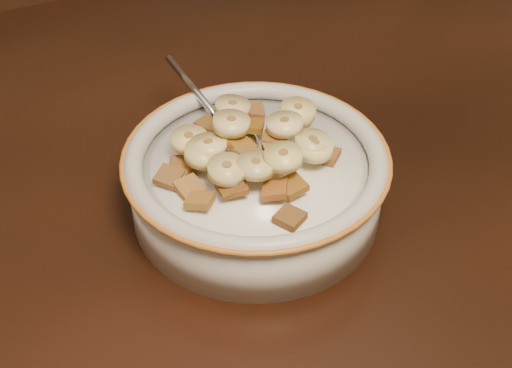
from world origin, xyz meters
name	(u,v)px	position (x,y,z in m)	size (l,w,h in m)	color
table	(103,249)	(0.00, 0.00, 0.73)	(1.40, 0.90, 0.04)	black
chair	(99,165)	(0.08, 0.49, 0.43)	(0.38, 0.38, 0.86)	#321C11
cereal_bowl	(256,187)	(0.14, -0.03, 0.78)	(0.22, 0.22, 0.05)	#AFADAC
milk	(256,164)	(0.14, -0.03, 0.80)	(0.18, 0.18, 0.00)	white
spoon	(235,139)	(0.13, 0.01, 0.81)	(0.04, 0.05, 0.01)	#B9BCC6
cereal_square_0	(274,163)	(0.14, -0.05, 0.82)	(0.02, 0.02, 0.01)	brown
cereal_square_1	(209,125)	(0.11, 0.03, 0.81)	(0.02, 0.02, 0.01)	brown
cereal_square_2	(249,154)	(0.12, -0.04, 0.83)	(0.02, 0.02, 0.01)	olive
cereal_square_3	(327,155)	(0.19, -0.04, 0.81)	(0.02, 0.02, 0.01)	olive
cereal_square_4	(240,145)	(0.12, -0.02, 0.83)	(0.02, 0.02, 0.01)	brown
cereal_square_5	(290,217)	(0.13, -0.10, 0.81)	(0.02, 0.02, 0.01)	brown
cereal_square_6	(178,173)	(0.07, -0.02, 0.81)	(0.02, 0.02, 0.01)	#895D19
cereal_square_7	(277,150)	(0.15, -0.04, 0.82)	(0.02, 0.02, 0.01)	olive
cereal_square_8	(230,185)	(0.10, -0.06, 0.82)	(0.02, 0.02, 0.01)	brown
cereal_square_9	(252,126)	(0.15, 0.01, 0.82)	(0.02, 0.02, 0.01)	brown
cereal_square_10	(169,177)	(0.06, -0.02, 0.81)	(0.02, 0.02, 0.01)	brown
cereal_square_11	(183,166)	(0.08, -0.01, 0.81)	(0.02, 0.02, 0.01)	brown
cereal_square_12	(235,113)	(0.14, 0.04, 0.81)	(0.02, 0.02, 0.01)	#8C5C20
cereal_square_13	(234,125)	(0.13, 0.02, 0.82)	(0.02, 0.02, 0.01)	olive
cereal_square_14	(253,110)	(0.16, 0.04, 0.81)	(0.02, 0.02, 0.01)	brown
cereal_square_15	(292,186)	(0.15, -0.08, 0.81)	(0.02, 0.02, 0.01)	brown
cereal_square_16	(234,186)	(0.10, -0.06, 0.81)	(0.02, 0.02, 0.01)	brown
cereal_square_17	(275,190)	(0.13, -0.07, 0.81)	(0.02, 0.02, 0.01)	brown
cereal_square_18	(275,140)	(0.15, -0.03, 0.82)	(0.02, 0.02, 0.01)	brown
cereal_square_19	(200,200)	(0.07, -0.06, 0.81)	(0.02, 0.02, 0.01)	olive
cereal_square_20	(189,188)	(0.07, -0.04, 0.81)	(0.02, 0.02, 0.01)	olive
cereal_square_21	(238,115)	(0.15, 0.04, 0.81)	(0.02, 0.02, 0.01)	brown
banana_slice_0	(315,147)	(0.18, -0.05, 0.82)	(0.03, 0.03, 0.01)	#F3E68D
banana_slice_1	(227,169)	(0.10, -0.05, 0.83)	(0.03, 0.03, 0.01)	#F3DE81
banana_slice_2	(233,107)	(0.14, 0.02, 0.83)	(0.03, 0.03, 0.01)	beige
banana_slice_3	(313,143)	(0.18, -0.04, 0.82)	(0.03, 0.03, 0.01)	#D2BF81
banana_slice_4	(285,124)	(0.16, -0.02, 0.83)	(0.03, 0.03, 0.01)	#F2E59B
banana_slice_5	(231,123)	(0.12, -0.01, 0.84)	(0.03, 0.03, 0.01)	#E0CF7E
banana_slice_6	(203,154)	(0.09, -0.02, 0.82)	(0.03, 0.03, 0.01)	beige
banana_slice_7	(189,140)	(0.09, 0.00, 0.82)	(0.03, 0.03, 0.01)	#F1DA89
banana_slice_8	(283,157)	(0.14, -0.06, 0.83)	(0.03, 0.03, 0.01)	#F4EA84
banana_slice_9	(208,146)	(0.10, -0.02, 0.83)	(0.03, 0.03, 0.01)	#F6DD95
banana_slice_10	(296,115)	(0.18, 0.00, 0.83)	(0.03, 0.03, 0.01)	#CCB978
banana_slice_11	(298,111)	(0.19, 0.00, 0.83)	(0.03, 0.03, 0.01)	#E7DB88
banana_slice_12	(256,166)	(0.12, -0.06, 0.83)	(0.03, 0.03, 0.01)	#CFC677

